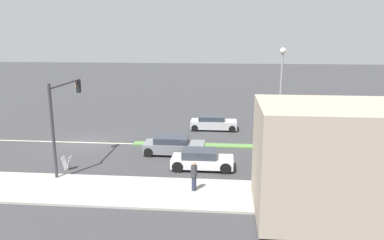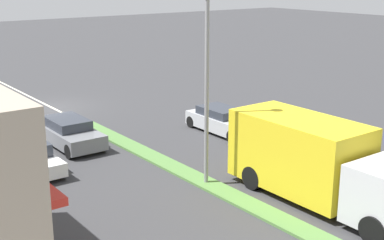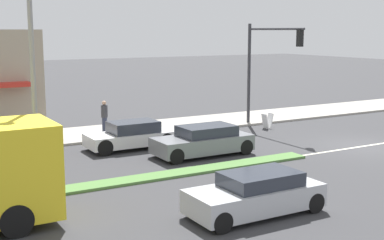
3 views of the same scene
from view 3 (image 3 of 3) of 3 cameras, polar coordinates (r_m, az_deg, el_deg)
name	(u,v)px [view 3 (image 3 of 3)]	position (r m, az deg, el deg)	size (l,w,h in m)	color
lane_marking_center	(364,146)	(26.26, 17.85, -2.67)	(0.16, 60.00, 0.01)	beige
traffic_signal_main	(265,57)	(29.44, 7.79, 6.64)	(4.59, 0.34, 5.60)	#333338
street_lamp	(32,49)	(17.60, -16.73, 7.27)	(0.44, 0.44, 7.37)	gray
pedestrian	(104,116)	(27.91, -9.33, 0.44)	(0.34, 0.34, 1.66)	#282D42
warning_aframe_sign	(267,121)	(29.65, 8.03, -0.11)	(0.45, 0.53, 0.84)	silver
sedan_silver	(256,194)	(15.91, 6.82, -7.87)	(1.73, 4.08, 1.26)	#B7BABF
van_white	(131,135)	(24.54, -6.58, -1.65)	(1.75, 3.91, 1.26)	silver
suv_grey	(203,141)	(23.08, 1.21, -2.25)	(1.82, 4.30, 1.30)	slate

